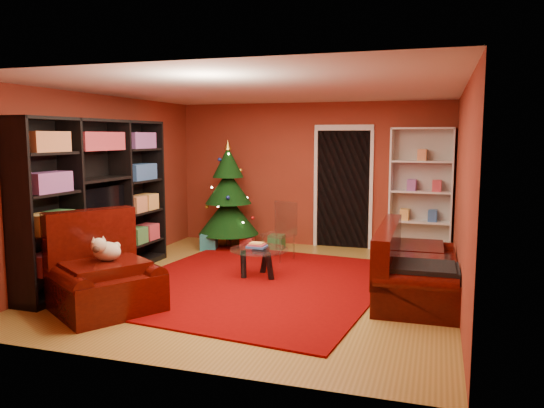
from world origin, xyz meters
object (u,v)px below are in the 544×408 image
(media_unit, at_px, (97,200))
(christmas_tree, at_px, (228,195))
(white_bookshelf, at_px, (421,192))
(acrylic_chair, at_px, (278,235))
(gift_box_teal, at_px, (209,242))
(armchair, at_px, (105,272))
(sofa, at_px, (418,261))
(gift_box_red, at_px, (247,244))
(dog, at_px, (107,251))
(coffee_table, at_px, (259,263))
(rug, at_px, (255,283))
(gift_box_green, at_px, (277,242))

(media_unit, relative_size, christmas_tree, 1.50)
(white_bookshelf, xyz_separation_m, acrylic_chair, (-2.15, -1.20, -0.64))
(gift_box_teal, relative_size, armchair, 0.24)
(sofa, bearing_deg, media_unit, 96.22)
(gift_box_red, height_order, white_bookshelf, white_bookshelf)
(armchair, xyz_separation_m, dog, (-0.01, 0.07, 0.22))
(dog, distance_m, coffee_table, 2.23)
(christmas_tree, relative_size, white_bookshelf, 0.88)
(rug, bearing_deg, sofa, 2.08)
(christmas_tree, relative_size, gift_box_red, 8.76)
(gift_box_teal, bearing_deg, acrylic_chair, -17.16)
(media_unit, bearing_deg, acrylic_chair, 42.38)
(acrylic_chair, bearing_deg, rug, -65.20)
(christmas_tree, bearing_deg, coffee_table, -56.73)
(dog, bearing_deg, armchair, -135.00)
(gift_box_green, height_order, dog, dog)
(armchair, bearing_deg, christmas_tree, 33.28)
(coffee_table, height_order, acrylic_chair, acrylic_chair)
(white_bookshelf, distance_m, coffee_table, 3.22)
(media_unit, xyz_separation_m, acrylic_chair, (2.08, 1.81, -0.69))
(gift_box_teal, relative_size, white_bookshelf, 0.13)
(dog, bearing_deg, christmas_tree, 33.05)
(christmas_tree, relative_size, coffee_table, 2.36)
(armchair, bearing_deg, media_unit, 71.32)
(media_unit, xyz_separation_m, armchair, (0.90, -1.15, -0.66))
(christmas_tree, height_order, acrylic_chair, christmas_tree)
(white_bookshelf, height_order, coffee_table, white_bookshelf)
(rug, xyz_separation_m, white_bookshelf, (2.07, 2.58, 1.06))
(media_unit, height_order, gift_box_teal, media_unit)
(coffee_table, bearing_deg, armchair, -123.23)
(gift_box_teal, height_order, white_bookshelf, white_bookshelf)
(armchair, height_order, acrylic_chair, armchair)
(gift_box_green, relative_size, coffee_table, 0.32)
(christmas_tree, bearing_deg, dog, -90.17)
(christmas_tree, bearing_deg, acrylic_chair, -33.62)
(gift_box_green, height_order, coffee_table, coffee_table)
(gift_box_green, bearing_deg, media_unit, -124.11)
(rug, xyz_separation_m, sofa, (2.14, 0.08, 0.44))
(christmas_tree, xyz_separation_m, dog, (-0.01, -3.67, -0.26))
(white_bookshelf, bearing_deg, gift_box_green, -168.93)
(media_unit, distance_m, acrylic_chair, 2.84)
(acrylic_chair, bearing_deg, christmas_tree, 167.92)
(gift_box_green, bearing_deg, christmas_tree, -176.71)
(christmas_tree, relative_size, gift_box_teal, 7.00)
(christmas_tree, bearing_deg, media_unit, -109.05)
(christmas_tree, xyz_separation_m, armchair, (0.00, -3.74, -0.49))
(rug, bearing_deg, gift_box_red, 112.86)
(gift_box_red, xyz_separation_m, dog, (-0.43, -3.51, 0.57))
(gift_box_green, bearing_deg, sofa, -40.44)
(christmas_tree, distance_m, armchair, 3.77)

